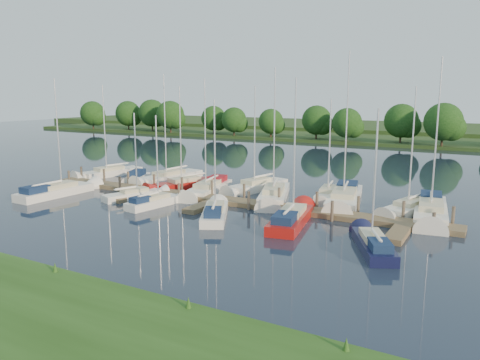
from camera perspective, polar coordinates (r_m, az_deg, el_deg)
The scene contains 23 objects.
ground at distance 35.74m, azimuth -9.20°, elevation -5.22°, with size 260.00×260.00×0.00m, color #181F31.
dock at distance 41.46m, azimuth -2.92°, elevation -2.62°, with size 40.00×6.00×0.40m.
mooring_pilings at distance 42.30m, azimuth -2.11°, elevation -1.79°, with size 38.24×2.84×2.00m.
far_shore at distance 104.49m, azimuth 17.36°, elevation 4.91°, with size 180.00×30.00×0.60m, color #223D17.
distant_hill at distance 128.94m, azimuth 19.74°, elevation 5.92°, with size 220.00×40.00×1.40m, color #324A20.
treeline at distance 92.70m, azimuth 13.85°, elevation 6.78°, with size 146.12×9.33×8.20m.
sailboat_n_0 at distance 57.43m, azimuth -15.72°, elevation 0.75°, with size 3.67×8.70×10.95m.
motorboat at distance 53.29m, azimuth -12.49°, elevation 0.22°, with size 3.14×5.35×1.49m.
sailboat_n_2 at distance 52.72m, azimuth -8.75°, elevation 0.19°, with size 3.19×9.61×12.07m.
sailboat_n_3 at distance 48.40m, azimuth -6.87°, elevation -0.68°, with size 4.37×8.31×10.71m.
sailboat_n_4 at distance 45.81m, azimuth -3.96°, elevation -1.20°, with size 3.45×9.04×11.39m.
sailboat_n_5 at distance 47.03m, azimuth 1.99°, elevation -0.93°, with size 3.56×8.45×10.79m.
sailboat_n_6 at distance 43.01m, azimuth 4.13°, elevation -2.04°, with size 4.95×9.66×12.35m.
sailboat_n_7 at distance 44.30m, azimuth 10.72°, elevation -1.84°, with size 2.80×7.50×9.54m.
sailboat_n_8 at distance 42.77m, azimuth 12.56°, elevation -2.28°, with size 4.35×10.92×13.60m.
sailboat_n_9 at distance 40.88m, azimuth 19.95°, elevation -3.34°, with size 3.87×8.35×10.54m.
sailboat_n_10 at distance 40.03m, azimuth 22.21°, elevation -3.67°, with size 3.48×10.16×12.75m.
sailboat_s_0 at distance 47.88m, azimuth -21.32°, elevation -1.39°, with size 2.35×8.92×11.42m.
sailboat_s_1 at distance 44.49m, azimuth -12.67°, elevation -1.86°, with size 3.34×6.32×8.22m.
sailboat_s_2 at distance 41.12m, azimuth -10.30°, elevation -2.72°, with size 2.31×6.32×8.16m.
sailboat_s_3 at distance 36.78m, azimuth -3.07°, elevation -4.12°, with size 4.60×7.09×9.52m.
sailboat_s_4 at distance 35.33m, azimuth 6.33°, elevation -4.77°, with size 3.38×8.82×11.17m.
sailboat_s_5 at distance 30.52m, azimuth 15.87°, elevation -7.61°, with size 4.18×6.87×9.11m.
Camera 1 is at (21.60, -26.81, 9.59)m, focal length 35.00 mm.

